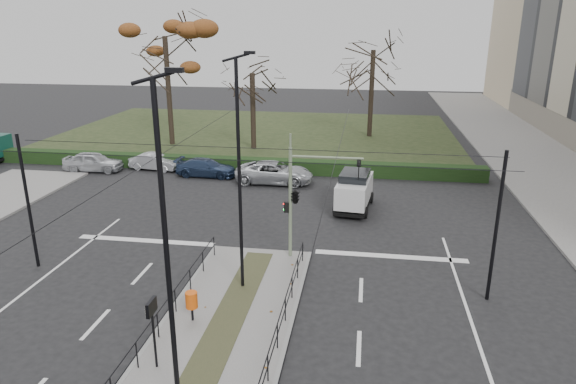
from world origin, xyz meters
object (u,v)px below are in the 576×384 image
at_px(streetlamp_median_near, 168,259).
at_px(rust_tree, 165,36).
at_px(info_panel, 152,315).
at_px(bare_tree_near, 252,79).
at_px(parked_car_third, 206,168).
at_px(parked_car_fourth, 275,172).
at_px(bare_tree_center, 373,57).
at_px(parked_car_second, 155,162).
at_px(white_van, 354,190).
at_px(litter_bin, 192,300).
at_px(traffic_light, 297,195).
at_px(streetlamp_median_far, 240,175).
at_px(parked_car_first, 93,162).

xyz_separation_m(streetlamp_median_near, rust_tree, (-12.48, 32.16, 4.48)).
relative_size(info_panel, bare_tree_near, 0.28).
height_order(parked_car_third, parked_car_fourth, parked_car_fourth).
bearing_deg(bare_tree_center, parked_car_fourth, -111.42).
bearing_deg(streetlamp_median_near, rust_tree, 111.20).
bearing_deg(parked_car_second, parked_car_fourth, -95.64).
bearing_deg(rust_tree, info_panel, -70.01).
bearing_deg(parked_car_third, white_van, -114.72).
xyz_separation_m(litter_bin, streetlamp_median_near, (1.23, -4.66, 3.91)).
relative_size(traffic_light, streetlamp_median_far, 0.55).
bearing_deg(litter_bin, parked_car_fourth, 90.47).
relative_size(parked_car_first, white_van, 0.99).
bearing_deg(bare_tree_center, traffic_light, -96.63).
bearing_deg(parked_car_first, litter_bin, -147.60).
height_order(parked_car_second, parked_car_third, parked_car_third).
bearing_deg(parked_car_fourth, litter_bin, -179.96).
bearing_deg(parked_car_first, parked_car_third, -94.31).
height_order(traffic_light, parked_car_first, traffic_light).
height_order(rust_tree, bare_tree_near, rust_tree).
xyz_separation_m(litter_bin, parked_car_fourth, (-0.14, 17.50, -0.21)).
bearing_deg(parked_car_second, parked_car_first, 110.26).
xyz_separation_m(rust_tree, bare_tree_near, (7.58, -0.59, -3.35)).
bearing_deg(parked_car_first, parked_car_second, -80.19).
bearing_deg(parked_car_fourth, streetlamp_median_near, -176.88).
relative_size(streetlamp_median_near, white_van, 2.17).
xyz_separation_m(litter_bin, rust_tree, (-11.24, 27.50, 8.39)).
relative_size(info_panel, parked_car_second, 0.63).
relative_size(info_panel, streetlamp_median_far, 0.25).
bearing_deg(streetlamp_median_far, parked_car_third, 112.36).
relative_size(streetlamp_median_far, parked_car_first, 2.18).
height_order(streetlamp_median_far, parked_car_fourth, streetlamp_median_far).
bearing_deg(litter_bin, parked_car_second, 116.10).
distance_m(traffic_light, rust_tree, 26.58).
relative_size(litter_bin, parked_car_third, 0.26).
height_order(parked_car_second, white_van, white_van).
distance_m(litter_bin, parked_car_third, 19.08).
xyz_separation_m(streetlamp_median_near, parked_car_second, (-10.74, 24.07, -4.24)).
height_order(litter_bin, streetlamp_median_near, streetlamp_median_near).
height_order(streetlamp_median_far, parked_car_third, streetlamp_median_far).
height_order(parked_car_first, bare_tree_center, bare_tree_center).
relative_size(litter_bin, info_panel, 0.48).
bearing_deg(bare_tree_center, litter_bin, -100.42).
height_order(litter_bin, bare_tree_center, bare_tree_center).
bearing_deg(parked_car_third, info_panel, -164.91).
bearing_deg(info_panel, litter_bin, 84.65).
height_order(white_van, rust_tree, rust_tree).
distance_m(traffic_light, parked_car_fourth, 12.23).
height_order(streetlamp_median_near, parked_car_fourth, streetlamp_median_near).
distance_m(parked_car_second, white_van, 16.17).
distance_m(bare_tree_center, bare_tree_near, 12.03).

